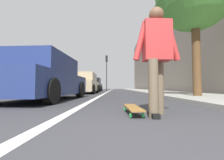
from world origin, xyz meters
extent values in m
plane|color=#38383D|center=(10.00, 0.00, 0.00)|extent=(80.00, 80.00, 0.00)
cube|color=silver|center=(20.00, 1.15, 0.00)|extent=(52.00, 0.16, 0.01)
cube|color=#9E9B93|center=(18.00, -3.08, 0.06)|extent=(52.00, 3.20, 0.11)
cube|color=gray|center=(22.00, -5.71, 5.89)|extent=(40.00, 1.20, 11.78)
cylinder|color=green|center=(1.73, 0.21, 0.04)|extent=(0.07, 0.03, 0.07)
cylinder|color=green|center=(1.74, 0.04, 0.04)|extent=(0.07, 0.03, 0.07)
cylinder|color=green|center=(1.13, 0.17, 0.04)|extent=(0.07, 0.03, 0.07)
cylinder|color=green|center=(1.14, 0.00, 0.04)|extent=(0.07, 0.03, 0.07)
cube|color=silver|center=(1.73, 0.13, 0.08)|extent=(0.07, 0.12, 0.02)
cube|color=silver|center=(1.14, 0.09, 0.08)|extent=(0.07, 0.12, 0.02)
cube|color=olive|center=(1.44, 0.11, 0.10)|extent=(0.85, 0.26, 0.02)
cylinder|color=brown|center=(1.16, -0.15, 0.41)|extent=(0.14, 0.14, 0.82)
cylinder|color=brown|center=(1.43, -0.31, 0.41)|extent=(0.14, 0.14, 0.82)
cube|color=black|center=(1.16, -0.15, 0.04)|extent=(0.27, 0.12, 0.07)
cube|color=#B22D2D|center=(1.29, -0.24, 1.12)|extent=(0.27, 0.42, 0.60)
cylinder|color=#B22D2D|center=(1.27, 0.00, 1.12)|extent=(0.11, 0.24, 0.60)
cylinder|color=#B22D2D|center=(1.30, -0.48, 1.12)|extent=(0.11, 0.24, 0.60)
sphere|color=brown|center=(1.29, -0.24, 1.53)|extent=(0.22, 0.22, 0.22)
cube|color=navy|center=(4.07, 2.82, 0.54)|extent=(4.28, 2.04, 0.70)
cube|color=navy|center=(3.92, 2.82, 1.19)|extent=(2.38, 1.82, 0.60)
cube|color=#4C606B|center=(5.08, 2.78, 1.19)|extent=(0.10, 1.66, 0.51)
cylinder|color=black|center=(5.41, 3.66, 0.33)|extent=(0.66, 0.24, 0.66)
cylinder|color=black|center=(5.34, 1.87, 0.33)|extent=(0.66, 0.24, 0.66)
cylinder|color=black|center=(2.73, 1.97, 0.33)|extent=(0.66, 0.24, 0.66)
cube|color=tan|center=(10.09, 2.72, 0.53)|extent=(4.41, 1.87, 0.70)
cube|color=tan|center=(9.94, 2.72, 1.18)|extent=(2.44, 1.69, 0.60)
cube|color=#4C606B|center=(11.14, 2.74, 1.18)|extent=(0.06, 1.59, 0.51)
cylinder|color=black|center=(11.43, 3.60, 0.32)|extent=(0.64, 0.23, 0.63)
cylinder|color=black|center=(11.46, 1.89, 0.32)|extent=(0.64, 0.23, 0.63)
cylinder|color=black|center=(8.71, 3.56, 0.32)|extent=(0.64, 0.23, 0.63)
cylinder|color=black|center=(8.74, 1.84, 0.32)|extent=(0.64, 0.23, 0.63)
cube|color=black|center=(16.17, 2.94, 0.54)|extent=(4.39, 1.85, 0.70)
cube|color=black|center=(16.02, 2.93, 1.19)|extent=(2.43, 1.67, 0.60)
cube|color=#4C606B|center=(17.22, 2.96, 1.19)|extent=(0.07, 1.55, 0.51)
cylinder|color=black|center=(17.50, 3.80, 0.33)|extent=(0.67, 0.24, 0.67)
cylinder|color=black|center=(17.54, 2.13, 0.33)|extent=(0.67, 0.24, 0.67)
cylinder|color=black|center=(14.80, 3.74, 0.33)|extent=(0.67, 0.24, 0.67)
cylinder|color=black|center=(14.84, 2.07, 0.33)|extent=(0.67, 0.24, 0.67)
cylinder|color=#2D2D2D|center=(18.69, 1.55, 1.94)|extent=(0.12, 0.12, 3.87)
cube|color=black|center=(18.69, 1.55, 4.27)|extent=(0.24, 0.28, 0.80)
sphere|color=#360606|center=(18.82, 1.55, 4.53)|extent=(0.16, 0.16, 0.16)
sphere|color=gold|center=(18.82, 1.55, 4.27)|extent=(0.16, 0.16, 0.16)
sphere|color=black|center=(18.82, 1.55, 4.01)|extent=(0.16, 0.16, 0.16)
cylinder|color=brown|center=(4.72, -2.68, 1.53)|extent=(0.30, 0.30, 3.07)
camera|label=1|loc=(-0.96, 0.38, 0.42)|focal=24.01mm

